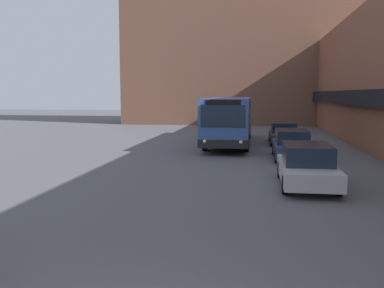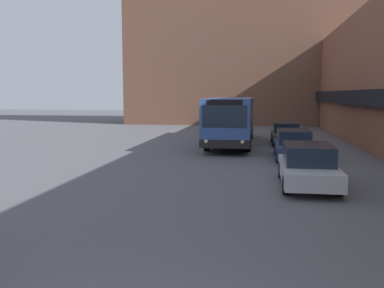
{
  "view_description": "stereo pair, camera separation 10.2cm",
  "coord_description": "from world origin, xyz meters",
  "views": [
    {
      "loc": [
        1.36,
        -3.76,
        3.26
      ],
      "look_at": [
        -0.44,
        8.33,
        1.83
      ],
      "focal_mm": 40.0,
      "sensor_mm": 36.0,
      "label": 1
    },
    {
      "loc": [
        1.46,
        -3.75,
        3.26
      ],
      "look_at": [
        -0.44,
        8.33,
        1.83
      ],
      "focal_mm": 40.0,
      "sensor_mm": 36.0,
      "label": 2
    }
  ],
  "objects": [
    {
      "name": "building_backdrop_far",
      "position": [
        0.0,
        44.67,
        9.28
      ],
      "size": [
        26.0,
        8.0,
        18.56
      ],
      "color": "brown",
      "rests_on": "ground_plane"
    },
    {
      "name": "parked_car_middle",
      "position": [
        3.2,
        18.23,
        0.73
      ],
      "size": [
        1.81,
        4.77,
        1.47
      ],
      "color": "navy",
      "rests_on": "ground_plane"
    },
    {
      "name": "parked_car_front",
      "position": [
        3.2,
        11.69,
        0.74
      ],
      "size": [
        1.89,
        4.55,
        1.49
      ],
      "color": "#B7B7BC",
      "rests_on": "ground_plane"
    },
    {
      "name": "city_bus",
      "position": [
        -0.31,
        24.26,
        1.65
      ],
      "size": [
        2.67,
        12.05,
        3.01
      ],
      "color": "#335193",
      "rests_on": "ground_plane"
    },
    {
      "name": "parked_car_back",
      "position": [
        3.2,
        24.83,
        0.72
      ],
      "size": [
        1.81,
        4.59,
        1.41
      ],
      "color": "#38383D",
      "rests_on": "ground_plane"
    }
  ]
}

